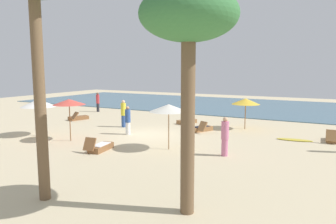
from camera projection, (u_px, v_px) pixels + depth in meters
ground_plane at (148, 135)px, 19.42m from camera, size 60.00×60.00×0.00m
ocean_water at (231, 105)px, 34.28m from camera, size 48.00×16.00×0.06m
umbrella_0 at (69, 102)px, 17.50m from camera, size 1.75×1.75×2.34m
umbrella_1 at (246, 101)px, 20.99m from camera, size 1.84×1.84×2.04m
umbrella_2 at (38, 103)px, 18.86m from camera, size 2.02×2.02×2.19m
umbrella_3 at (169, 108)px, 15.66m from camera, size 1.91×1.91×2.26m
lounger_0 at (100, 147)px, 15.67m from camera, size 0.82×1.70×0.75m
lounger_1 at (187, 121)px, 23.23m from camera, size 1.19×1.76×0.72m
lounger_2 at (78, 118)px, 24.92m from camera, size 1.18×1.78×0.70m
lounger_3 at (201, 129)px, 20.44m from camera, size 1.28×1.72×0.74m
lounger_4 at (332, 138)px, 17.62m from camera, size 0.66×1.65×0.75m
person_0 at (128, 120)px, 19.38m from camera, size 0.37×0.37×1.73m
person_2 at (98, 102)px, 29.45m from camera, size 0.40×0.40×1.79m
person_3 at (225, 136)px, 14.65m from camera, size 0.41×0.41×1.81m
person_4 at (123, 113)px, 21.80m from camera, size 0.48×0.48×1.86m
palm_0 at (189, 22)px, 8.29m from camera, size 2.61×2.61×6.12m
surfboard at (294, 140)px, 17.89m from camera, size 1.95×0.74×0.07m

